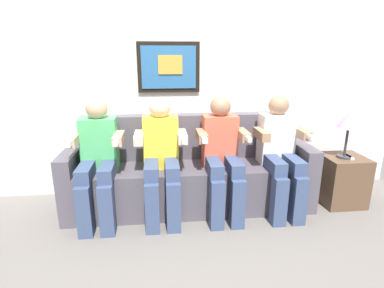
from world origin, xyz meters
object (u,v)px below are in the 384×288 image
object	(u,v)px
side_table_right	(341,180)
spare_remote_on_table	(349,157)
person_right_center	(222,153)
person_leftmost	(98,157)
person_left_center	(161,155)
person_rightmost	(280,151)
table_lamp	(349,122)
couch	(190,176)

from	to	relation	value
side_table_right	spare_remote_on_table	size ratio (longest dim) A/B	3.85
person_right_center	side_table_right	bearing A→B (deg)	2.80
person_right_center	spare_remote_on_table	size ratio (longest dim) A/B	8.54
person_leftmost	person_right_center	distance (m)	1.11
person_left_center	side_table_right	bearing A→B (deg)	1.93
person_rightmost	table_lamp	size ratio (longest dim) A/B	2.41
person_leftmost	couch	bearing A→B (deg)	11.42
side_table_right	spare_remote_on_table	distance (m)	0.26
couch	person_rightmost	size ratio (longest dim) A/B	2.14
person_right_center	person_rightmost	world-z (taller)	same
side_table_right	table_lamp	bearing A→B (deg)	-135.50
person_right_center	side_table_right	world-z (taller)	person_right_center
table_lamp	spare_remote_on_table	bearing A→B (deg)	-23.36
couch	person_leftmost	world-z (taller)	person_leftmost
table_lamp	couch	bearing A→B (deg)	175.01
person_leftmost	spare_remote_on_table	world-z (taller)	person_leftmost
person_rightmost	person_leftmost	bearing A→B (deg)	-179.98
person_leftmost	person_right_center	size ratio (longest dim) A/B	1.00
table_lamp	person_left_center	bearing A→B (deg)	-178.84
person_right_center	table_lamp	xyz separation A→B (m)	(1.23, 0.04, 0.25)
person_rightmost	person_left_center	bearing A→B (deg)	180.00
spare_remote_on_table	person_leftmost	bearing A→B (deg)	-179.52
person_leftmost	spare_remote_on_table	xyz separation A→B (m)	(2.39, 0.02, -0.10)
person_rightmost	table_lamp	world-z (taller)	person_rightmost
person_left_center	person_rightmost	size ratio (longest dim) A/B	1.00
person_leftmost	person_right_center	world-z (taller)	same
person_left_center	table_lamp	distance (m)	1.81
person_leftmost	person_left_center	size ratio (longest dim) A/B	1.00
couch	person_leftmost	bearing A→B (deg)	-168.58
table_lamp	person_right_center	bearing A→B (deg)	-178.29
person_right_center	spare_remote_on_table	bearing A→B (deg)	0.90
person_rightmost	table_lamp	xyz separation A→B (m)	(0.68, 0.04, 0.25)
spare_remote_on_table	person_rightmost	bearing A→B (deg)	-178.43
person_rightmost	spare_remote_on_table	bearing A→B (deg)	1.57
couch	side_table_right	world-z (taller)	couch
person_right_center	side_table_right	xyz separation A→B (m)	(1.26, 0.06, -0.36)
person_right_center	spare_remote_on_table	distance (m)	1.28
couch	person_rightmost	xyz separation A→B (m)	(0.84, -0.17, 0.29)
couch	table_lamp	size ratio (longest dim) A/B	5.16
person_leftmost	table_lamp	distance (m)	2.36
table_lamp	side_table_right	bearing A→B (deg)	44.50
person_leftmost	person_right_center	xyz separation A→B (m)	(1.11, 0.00, 0.00)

